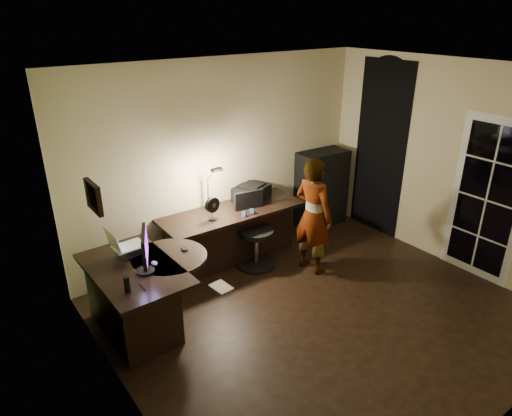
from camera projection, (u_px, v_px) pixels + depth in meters
floor at (320, 313)px, 5.29m from camera, size 4.50×4.00×0.01m
ceiling at (337, 72)px, 4.19m from camera, size 4.50×4.00×0.01m
wall_back at (223, 159)px, 6.22m from camera, size 4.50×0.01×2.70m
wall_left at (117, 276)px, 3.51m from camera, size 0.01×4.00×2.70m
wall_right at (451, 166)px, 5.97m from camera, size 0.01×4.00×2.70m
green_wall_overlay at (119, 275)px, 3.52m from camera, size 0.00×4.00×2.70m
arched_doorway at (380, 149)px, 6.83m from camera, size 0.01×0.90×2.60m
french_door at (486, 200)px, 5.67m from camera, size 0.02×0.92×2.10m
framed_picture at (93, 197)px, 3.66m from camera, size 0.04×0.30×0.25m
desk_left at (137, 299)px, 4.89m from camera, size 0.85×1.35×0.77m
desk_right at (233, 235)px, 6.27m from camera, size 2.01×0.75×0.75m
cabinet at (321, 188)px, 7.26m from camera, size 0.83×0.46×1.21m
laptop_stand at (129, 251)px, 4.94m from camera, size 0.28×0.25×0.10m
laptop at (128, 237)px, 4.87m from camera, size 0.36×0.34×0.24m
monitor at (144, 258)px, 4.58m from camera, size 0.29×0.47×0.32m
mouse at (154, 263)px, 4.76m from camera, size 0.08×0.10×0.03m
phone at (184, 248)px, 5.09m from camera, size 0.08×0.13×0.01m
pen at (142, 286)px, 4.38m from camera, size 0.01×0.15×0.01m
speaker at (127, 284)px, 4.29m from camera, size 0.08×0.08×0.16m
notepad at (221, 287)px, 4.38m from camera, size 0.17×0.22×0.01m
desk_fan at (212, 208)px, 5.79m from camera, size 0.22×0.14×0.31m
headphones at (248, 212)px, 5.98m from camera, size 0.18×0.11×0.08m
printer at (252, 192)px, 6.45m from camera, size 0.59×0.53×0.22m
desk_lamp at (208, 186)px, 5.99m from camera, size 0.21×0.34×0.71m
office_chair at (256, 232)px, 6.09m from camera, size 0.65×0.65×1.00m
person at (313, 216)px, 5.88m from camera, size 0.44×0.60×1.56m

